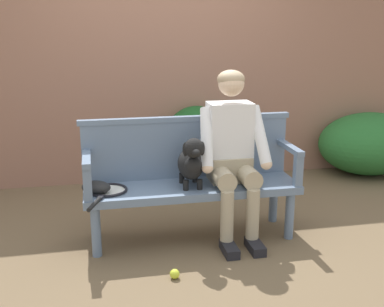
{
  "coord_description": "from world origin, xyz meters",
  "views": [
    {
      "loc": [
        -0.72,
        -3.46,
        1.66
      ],
      "look_at": [
        0.0,
        0.0,
        0.69
      ],
      "focal_mm": 45.05,
      "sensor_mm": 36.0,
      "label": 1
    }
  ],
  "objects_px": {
    "dog_on_bench": "(191,162)",
    "baseball_glove": "(96,187)",
    "tennis_ball": "(175,274)",
    "garden_bench": "(192,192)",
    "person_seated": "(232,148)",
    "tennis_racket": "(107,191)"
  },
  "relations": [
    {
      "from": "dog_on_bench",
      "to": "baseball_glove",
      "type": "height_order",
      "value": "dog_on_bench"
    },
    {
      "from": "tennis_racket",
      "to": "tennis_ball",
      "type": "relative_size",
      "value": 8.79
    },
    {
      "from": "dog_on_bench",
      "to": "tennis_racket",
      "type": "height_order",
      "value": "dog_on_bench"
    },
    {
      "from": "garden_bench",
      "to": "person_seated",
      "type": "distance_m",
      "value": 0.46
    },
    {
      "from": "garden_bench",
      "to": "tennis_racket",
      "type": "xyz_separation_m",
      "value": [
        -0.65,
        -0.05,
        0.07
      ]
    },
    {
      "from": "tennis_racket",
      "to": "tennis_ball",
      "type": "distance_m",
      "value": 0.81
    },
    {
      "from": "garden_bench",
      "to": "person_seated",
      "type": "xyz_separation_m",
      "value": [
        0.31,
        -0.01,
        0.34
      ]
    },
    {
      "from": "garden_bench",
      "to": "baseball_glove",
      "type": "distance_m",
      "value": 0.74
    },
    {
      "from": "baseball_glove",
      "to": "tennis_racket",
      "type": "bearing_deg",
      "value": 25.27
    },
    {
      "from": "tennis_ball",
      "to": "baseball_glove",
      "type": "bearing_deg",
      "value": 130.64
    },
    {
      "from": "dog_on_bench",
      "to": "tennis_racket",
      "type": "xyz_separation_m",
      "value": [
        -0.63,
        0.02,
        -0.19
      ]
    },
    {
      "from": "baseball_glove",
      "to": "person_seated",
      "type": "bearing_deg",
      "value": 29.61
    },
    {
      "from": "baseball_glove",
      "to": "tennis_ball",
      "type": "height_order",
      "value": "baseball_glove"
    },
    {
      "from": "garden_bench",
      "to": "tennis_racket",
      "type": "bearing_deg",
      "value": -175.87
    },
    {
      "from": "dog_on_bench",
      "to": "person_seated",
      "type": "bearing_deg",
      "value": 9.65
    },
    {
      "from": "dog_on_bench",
      "to": "tennis_ball",
      "type": "xyz_separation_m",
      "value": [
        -0.23,
        -0.55,
        -0.61
      ]
    },
    {
      "from": "garden_bench",
      "to": "tennis_ball",
      "type": "height_order",
      "value": "garden_bench"
    },
    {
      "from": "baseball_glove",
      "to": "tennis_ball",
      "type": "distance_m",
      "value": 0.87
    },
    {
      "from": "garden_bench",
      "to": "dog_on_bench",
      "type": "bearing_deg",
      "value": -105.15
    },
    {
      "from": "tennis_racket",
      "to": "tennis_ball",
      "type": "xyz_separation_m",
      "value": [
        0.41,
        -0.56,
        -0.42
      ]
    },
    {
      "from": "person_seated",
      "to": "tennis_racket",
      "type": "xyz_separation_m",
      "value": [
        -0.97,
        -0.04,
        -0.27
      ]
    },
    {
      "from": "person_seated",
      "to": "tennis_ball",
      "type": "distance_m",
      "value": 1.07
    }
  ]
}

